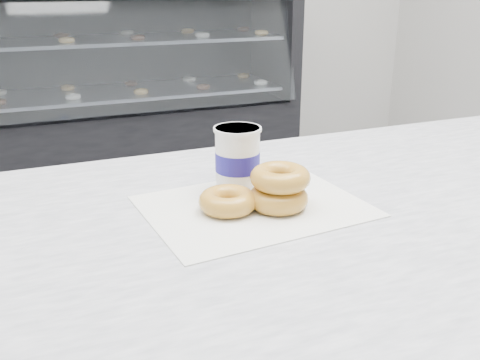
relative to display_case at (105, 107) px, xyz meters
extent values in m
cube|color=silver|center=(0.00, -2.72, 0.39)|extent=(3.06, 0.76, 0.04)
cube|color=black|center=(0.00, -0.02, -0.24)|extent=(2.40, 0.70, 0.50)
cube|color=black|center=(0.00, 0.30, 0.38)|extent=(2.40, 0.06, 0.75)
cube|color=black|center=(1.16, -0.02, 0.38)|extent=(0.08, 0.70, 0.75)
cube|color=white|center=(0.00, -0.33, 0.38)|extent=(2.28, 0.16, 0.70)
cube|color=silver|center=(0.00, -0.02, 0.09)|extent=(2.20, 0.55, 0.02)
cube|color=silver|center=(0.00, -0.02, 0.41)|extent=(2.20, 0.55, 0.02)
cube|color=silver|center=(-0.15, -2.68, 0.41)|extent=(0.36, 0.29, 0.00)
torus|color=#C38935|center=(-0.19, -2.68, 0.43)|extent=(0.09, 0.09, 0.03)
torus|color=#C38935|center=(-0.12, -2.70, 0.43)|extent=(0.10, 0.10, 0.03)
torus|color=#C38935|center=(-0.11, -2.69, 0.46)|extent=(0.13, 0.13, 0.03)
cylinder|color=white|center=(-0.14, -2.59, 0.46)|extent=(0.09, 0.09, 0.11)
cylinder|color=white|center=(-0.14, -2.59, 0.52)|extent=(0.08, 0.08, 0.01)
cylinder|color=navy|center=(-0.14, -2.59, 0.46)|extent=(0.09, 0.09, 0.03)
camera|label=1|loc=(-0.47, -3.40, 0.75)|focal=40.00mm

